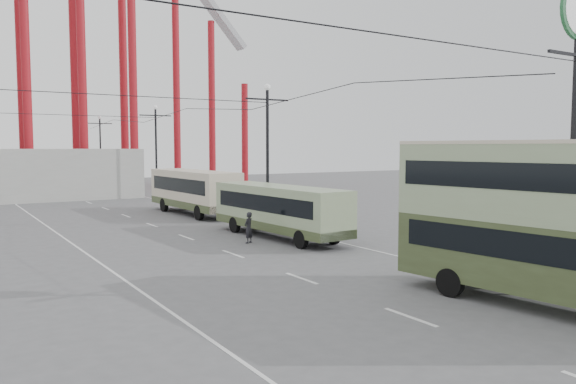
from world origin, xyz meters
TOP-DOWN VIEW (x-y plane):
  - ground at (0.00, 0.00)m, footprint 160.00×160.00m
  - road_markings at (-0.86, 19.70)m, footprint 12.52×120.00m
  - lamp_post_near at (5.60, -3.00)m, footprint 3.20×0.44m
  - lamp_post_mid at (5.60, 18.00)m, footprint 3.20×0.44m
  - lamp_post_far at (5.60, 40.00)m, footprint 3.20×0.44m
  - lamp_post_distant at (5.60, 62.00)m, footprint 3.20×0.44m
  - fairground_shed at (-6.00, 47.00)m, footprint 22.00×10.00m
  - double_decker_bus at (3.35, -3.65)m, footprint 3.78×10.29m
  - single_decker_green at (3.45, 13.03)m, footprint 3.03×10.63m
  - single_decker_cream at (3.75, 26.13)m, footprint 3.12×10.93m
  - pedestrian at (1.12, 12.35)m, footprint 0.74×0.66m

SIDE VIEW (x-z plane):
  - ground at x=0.00m, z-range 0.00..0.00m
  - road_markings at x=-0.86m, z-range 0.00..0.01m
  - pedestrian at x=1.12m, z-range 0.00..1.69m
  - single_decker_green at x=3.45m, z-range 0.19..3.16m
  - single_decker_cream at x=3.75m, z-range 0.21..3.59m
  - fairground_shed at x=-6.00m, z-range 0.00..5.00m
  - double_decker_bus at x=3.35m, z-range 0.33..5.72m
  - lamp_post_mid at x=5.60m, z-range 0.02..9.34m
  - lamp_post_far at x=5.60m, z-range 0.02..9.34m
  - lamp_post_distant at x=5.60m, z-range 0.02..9.34m
  - lamp_post_near at x=5.60m, z-range 2.46..13.26m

